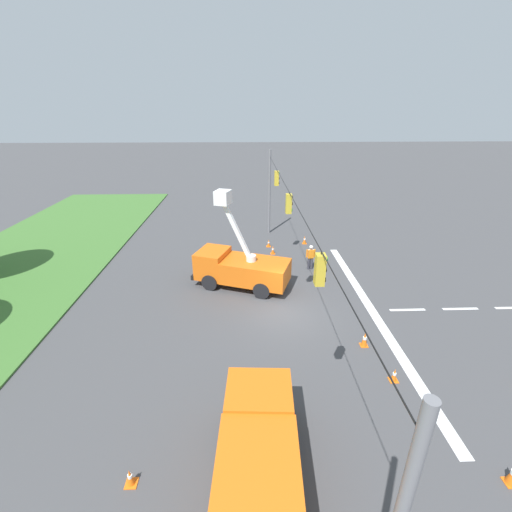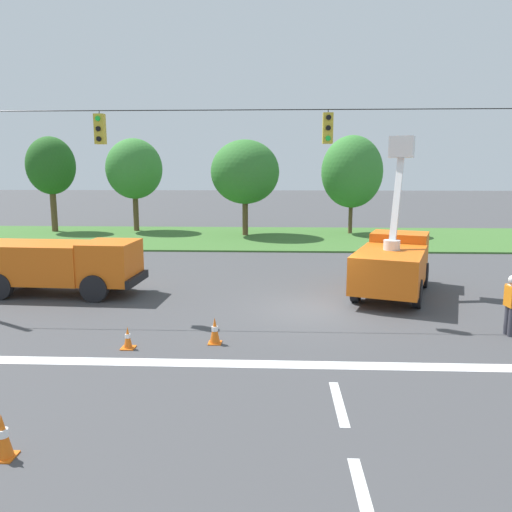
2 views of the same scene
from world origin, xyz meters
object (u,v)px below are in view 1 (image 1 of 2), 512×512
object	(u,v)px
traffic_cone_far_left	(130,477)
traffic_cone_mid_right	(394,375)
traffic_cone_foreground_left	(269,243)
traffic_cone_mid_left	(365,339)
utility_truck_bucket_lift	(240,266)
road_worker	(311,256)
traffic_cone_near_bucket	(273,250)
utility_truck_support_near	(258,470)
traffic_cone_lane_edge_b	(305,240)

from	to	relation	value
traffic_cone_far_left	traffic_cone_mid_right	bearing A→B (deg)	-67.83
traffic_cone_foreground_left	traffic_cone_mid_left	bearing A→B (deg)	-163.96
utility_truck_bucket_lift	road_worker	world-z (taller)	utility_truck_bucket_lift
utility_truck_bucket_lift	road_worker	bearing A→B (deg)	-64.97
traffic_cone_far_left	road_worker	bearing A→B (deg)	-28.75
traffic_cone_far_left	traffic_cone_mid_left	bearing A→B (deg)	-55.74
utility_truck_bucket_lift	traffic_cone_near_bucket	bearing A→B (deg)	-26.17
traffic_cone_foreground_left	traffic_cone_near_bucket	size ratio (longest dim) A/B	0.91
utility_truck_bucket_lift	traffic_cone_foreground_left	distance (m)	6.96
utility_truck_bucket_lift	traffic_cone_mid_right	distance (m)	10.60
utility_truck_support_near	traffic_cone_mid_left	xyz separation A→B (m)	(6.69, -5.28, -0.84)
utility_truck_support_near	traffic_cone_mid_left	distance (m)	8.56
traffic_cone_foreground_left	traffic_cone_mid_right	world-z (taller)	traffic_cone_foreground_left
traffic_cone_foreground_left	traffic_cone_mid_left	distance (m)	13.16
road_worker	traffic_cone_lane_edge_b	distance (m)	4.87
utility_truck_bucket_lift	traffic_cone_far_left	xyz separation A→B (m)	(-12.29, 3.15, -1.05)
traffic_cone_mid_right	traffic_cone_near_bucket	size ratio (longest dim) A/B	0.90
utility_truck_bucket_lift	traffic_cone_mid_left	bearing A→B (deg)	-136.22
utility_truck_support_near	road_worker	world-z (taller)	utility_truck_support_near
traffic_cone_mid_left	traffic_cone_near_bucket	distance (m)	11.67
utility_truck_support_near	traffic_cone_mid_right	world-z (taller)	utility_truck_support_near
traffic_cone_foreground_left	traffic_cone_far_left	distance (m)	19.56
road_worker	traffic_cone_far_left	distance (m)	16.60
traffic_cone_near_bucket	traffic_cone_far_left	bearing A→B (deg)	162.01
utility_truck_support_near	traffic_cone_mid_right	distance (m)	7.32
utility_truck_bucket_lift	traffic_cone_lane_edge_b	bearing A→B (deg)	-36.62
road_worker	traffic_cone_near_bucket	bearing A→B (deg)	40.37
road_worker	traffic_cone_mid_right	size ratio (longest dim) A/B	2.94
utility_truck_bucket_lift	road_worker	xyz separation A→B (m)	(2.25, -4.82, -0.33)
traffic_cone_foreground_left	traffic_cone_lane_edge_b	xyz separation A→B (m)	(0.55, -3.00, 0.05)
road_worker	traffic_cone_mid_right	world-z (taller)	road_worker
road_worker	traffic_cone_lane_edge_b	size ratio (longest dim) A/B	2.56
traffic_cone_near_bucket	traffic_cone_foreground_left	bearing A→B (deg)	8.54
utility_truck_bucket_lift	traffic_cone_far_left	size ratio (longest dim) A/B	10.35
utility_truck_support_near	traffic_cone_lane_edge_b	distance (m)	20.44
utility_truck_bucket_lift	traffic_cone_lane_edge_b	distance (m)	8.85
utility_truck_support_near	traffic_cone_near_bucket	distance (m)	17.97
road_worker	traffic_cone_mid_right	distance (m)	10.80
utility_truck_support_near	traffic_cone_near_bucket	xyz separation A→B (m)	(17.85, -1.86, -0.88)
traffic_cone_near_bucket	traffic_cone_lane_edge_b	size ratio (longest dim) A/B	0.97
utility_truck_bucket_lift	traffic_cone_mid_left	distance (m)	8.56
road_worker	traffic_cone_mid_left	bearing A→B (deg)	-172.82
road_worker	traffic_cone_far_left	size ratio (longest dim) A/B	2.92
utility_truck_bucket_lift	traffic_cone_mid_right	xyz separation A→B (m)	(-8.41, -6.37, -1.05)
traffic_cone_mid_left	traffic_cone_far_left	xyz separation A→B (m)	(-6.15, 9.04, -0.08)
traffic_cone_foreground_left	traffic_cone_far_left	bearing A→B (deg)	163.97
utility_truck_support_near	traffic_cone_lane_edge_b	size ratio (longest dim) A/B	9.35
utility_truck_support_near	traffic_cone_mid_right	size ratio (longest dim) A/B	10.72
traffic_cone_foreground_left	traffic_cone_near_bucket	world-z (taller)	traffic_cone_near_bucket
utility_truck_support_near	traffic_cone_mid_right	bearing A→B (deg)	-52.56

